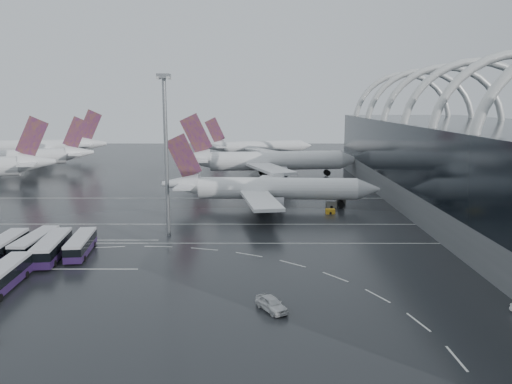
{
  "coord_description": "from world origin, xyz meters",
  "views": [
    {
      "loc": [
        8.13,
        -88.36,
        25.23
      ],
      "look_at": [
        7.91,
        10.93,
        7.0
      ],
      "focal_mm": 35.0,
      "sensor_mm": 36.0,
      "label": 1
    }
  ],
  "objects_px": {
    "jet_remote_mid": "(31,157)",
    "gse_cart_belly_d": "(331,205)",
    "jet_remote_far": "(49,147)",
    "gse_cart_belly_a": "(330,211)",
    "airliner_main": "(266,189)",
    "gse_cart_belly_b": "(341,202)",
    "bus_row_near_d": "(81,244)",
    "bus_row_near_a": "(3,248)",
    "van_curve_b": "(272,304)",
    "airliner_gate_c": "(257,147)",
    "floodlight_mast": "(166,136)",
    "airliner_gate_b": "(266,161)",
    "bus_row_far_b": "(2,277)",
    "bus_row_near_c": "(52,247)",
    "bus_row_near_b": "(35,244)"
  },
  "relations": [
    {
      "from": "jet_remote_mid",
      "to": "bus_row_near_d",
      "type": "distance_m",
      "value": 112.68
    },
    {
      "from": "airliner_gate_b",
      "to": "van_curve_b",
      "type": "height_order",
      "value": "airliner_gate_b"
    },
    {
      "from": "jet_remote_mid",
      "to": "bus_row_near_c",
      "type": "distance_m",
      "value": 112.92
    },
    {
      "from": "airliner_main",
      "to": "bus_row_near_c",
      "type": "xyz_separation_m",
      "value": [
        -35.38,
        -39.72,
        -2.55
      ]
    },
    {
      "from": "airliner_gate_b",
      "to": "bus_row_near_d",
      "type": "xyz_separation_m",
      "value": [
        -32.42,
        -84.98,
        -3.64
      ]
    },
    {
      "from": "airliner_gate_c",
      "to": "jet_remote_mid",
      "type": "bearing_deg",
      "value": -167.89
    },
    {
      "from": "airliner_gate_b",
      "to": "bus_row_near_a",
      "type": "relative_size",
      "value": 4.42
    },
    {
      "from": "jet_remote_mid",
      "to": "jet_remote_far",
      "type": "relative_size",
      "value": 0.88
    },
    {
      "from": "bus_row_near_d",
      "to": "bus_row_near_b",
      "type": "bearing_deg",
      "value": 82.22
    },
    {
      "from": "van_curve_b",
      "to": "gse_cart_belly_b",
      "type": "distance_m",
      "value": 66.35
    },
    {
      "from": "jet_remote_mid",
      "to": "bus_row_near_b",
      "type": "xyz_separation_m",
      "value": [
        44.77,
        -99.55,
        -3.29
      ]
    },
    {
      "from": "jet_remote_far",
      "to": "floodlight_mast",
      "type": "bearing_deg",
      "value": 110.42
    },
    {
      "from": "airliner_gate_c",
      "to": "jet_remote_mid",
      "type": "height_order",
      "value": "jet_remote_mid"
    },
    {
      "from": "gse_cart_belly_a",
      "to": "gse_cart_belly_b",
      "type": "bearing_deg",
      "value": 68.63
    },
    {
      "from": "jet_remote_mid",
      "to": "bus_row_near_a",
      "type": "xyz_separation_m",
      "value": [
        40.71,
        -102.21,
        -3.21
      ]
    },
    {
      "from": "airliner_gate_b",
      "to": "gse_cart_belly_a",
      "type": "height_order",
      "value": "airliner_gate_b"
    },
    {
      "from": "airliner_main",
      "to": "bus_row_near_c",
      "type": "distance_m",
      "value": 53.26
    },
    {
      "from": "airliner_gate_c",
      "to": "floodlight_mast",
      "type": "xyz_separation_m",
      "value": [
        -16.59,
        -132.07,
        14.32
      ]
    },
    {
      "from": "bus_row_far_b",
      "to": "bus_row_near_c",
      "type": "bearing_deg",
      "value": -8.63
    },
    {
      "from": "jet_remote_mid",
      "to": "gse_cart_belly_d",
      "type": "xyz_separation_m",
      "value": [
        99.5,
        -62.71,
        -4.41
      ]
    },
    {
      "from": "jet_remote_far",
      "to": "gse_cart_belly_a",
      "type": "xyz_separation_m",
      "value": [
        105.72,
        -103.24,
        -5.02
      ]
    },
    {
      "from": "jet_remote_far",
      "to": "gse_cart_belly_b",
      "type": "height_order",
      "value": "jet_remote_far"
    },
    {
      "from": "airliner_main",
      "to": "jet_remote_far",
      "type": "height_order",
      "value": "jet_remote_far"
    },
    {
      "from": "airliner_main",
      "to": "jet_remote_mid",
      "type": "distance_m",
      "value": 104.46
    },
    {
      "from": "floodlight_mast",
      "to": "gse_cart_belly_d",
      "type": "bearing_deg",
      "value": 35.83
    },
    {
      "from": "gse_cart_belly_b",
      "to": "van_curve_b",
      "type": "bearing_deg",
      "value": -106.61
    },
    {
      "from": "airliner_main",
      "to": "airliner_gate_b",
      "type": "bearing_deg",
      "value": 91.76
    },
    {
      "from": "floodlight_mast",
      "to": "gse_cart_belly_a",
      "type": "height_order",
      "value": "floodlight_mast"
    },
    {
      "from": "bus_row_near_b",
      "to": "bus_row_near_d",
      "type": "xyz_separation_m",
      "value": [
        7.66,
        -0.13,
        -0.1
      ]
    },
    {
      "from": "bus_row_near_d",
      "to": "van_curve_b",
      "type": "height_order",
      "value": "bus_row_near_d"
    },
    {
      "from": "van_curve_b",
      "to": "floodlight_mast",
      "type": "relative_size",
      "value": 0.17
    },
    {
      "from": "bus_row_near_a",
      "to": "gse_cart_belly_b",
      "type": "height_order",
      "value": "bus_row_near_a"
    },
    {
      "from": "airliner_gate_b",
      "to": "bus_row_far_b",
      "type": "relative_size",
      "value": 4.55
    },
    {
      "from": "gse_cart_belly_b",
      "to": "airliner_main",
      "type": "bearing_deg",
      "value": -169.34
    },
    {
      "from": "gse_cart_belly_a",
      "to": "airliner_main",
      "type": "bearing_deg",
      "value": 153.58
    },
    {
      "from": "airliner_gate_c",
      "to": "gse_cart_belly_a",
      "type": "distance_m",
      "value": 115.02
    },
    {
      "from": "bus_row_near_d",
      "to": "gse_cart_belly_b",
      "type": "height_order",
      "value": "bus_row_near_d"
    },
    {
      "from": "airliner_gate_c",
      "to": "floodlight_mast",
      "type": "bearing_deg",
      "value": -113.62
    },
    {
      "from": "bus_row_near_b",
      "to": "gse_cart_belly_a",
      "type": "relative_size",
      "value": 6.42
    },
    {
      "from": "bus_row_near_b",
      "to": "airliner_main",
      "type": "bearing_deg",
      "value": -45.49
    },
    {
      "from": "jet_remote_far",
      "to": "gse_cart_belly_d",
      "type": "relative_size",
      "value": 20.28
    },
    {
      "from": "bus_row_far_b",
      "to": "floodlight_mast",
      "type": "xyz_separation_m",
      "value": [
        17.61,
        27.76,
        17.06
      ]
    },
    {
      "from": "airliner_main",
      "to": "gse_cart_belly_b",
      "type": "xyz_separation_m",
      "value": [
        18.55,
        3.49,
        -3.81
      ]
    },
    {
      "from": "jet_remote_mid",
      "to": "bus_row_near_b",
      "type": "bearing_deg",
      "value": 92.82
    },
    {
      "from": "airliner_gate_b",
      "to": "bus_row_near_c",
      "type": "relative_size",
      "value": 4.34
    },
    {
      "from": "van_curve_b",
      "to": "gse_cart_belly_d",
      "type": "height_order",
      "value": "van_curve_b"
    },
    {
      "from": "airliner_main",
      "to": "bus_row_far_b",
      "type": "distance_m",
      "value": 64.69
    },
    {
      "from": "bus_row_far_b",
      "to": "floodlight_mast",
      "type": "bearing_deg",
      "value": -35.77
    },
    {
      "from": "van_curve_b",
      "to": "floodlight_mast",
      "type": "height_order",
      "value": "floodlight_mast"
    },
    {
      "from": "jet_remote_mid",
      "to": "bus_row_near_a",
      "type": "distance_m",
      "value": 110.06
    }
  ]
}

